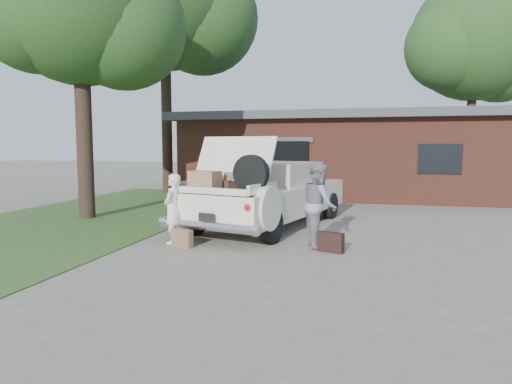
# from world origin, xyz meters

# --- Properties ---
(ground) EXTENTS (90.00, 90.00, 0.00)m
(ground) POSITION_xyz_m (0.00, 0.00, 0.00)
(ground) COLOR gray
(ground) RESTS_ON ground
(grass_strip) EXTENTS (6.00, 16.00, 0.02)m
(grass_strip) POSITION_xyz_m (-5.50, 3.00, 0.01)
(grass_strip) COLOR #2D4C1E
(grass_strip) RESTS_ON ground
(house) EXTENTS (12.80, 7.80, 3.30)m
(house) POSITION_xyz_m (0.98, 11.47, 1.67)
(house) COLOR brown
(house) RESTS_ON ground
(tree_left) EXTENTS (5.28, 4.59, 8.26)m
(tree_left) POSITION_xyz_m (-5.40, 2.83, 5.70)
(tree_left) COLOR #38281E
(tree_left) RESTS_ON ground
(tree_back) EXTENTS (7.28, 6.33, 11.53)m
(tree_back) POSITION_xyz_m (-6.15, 9.82, 8.01)
(tree_back) COLOR #38281E
(tree_back) RESTS_ON ground
(tree_right) EXTENTS (7.36, 6.40, 10.76)m
(tree_right) POSITION_xyz_m (7.39, 17.78, 7.24)
(tree_right) COLOR #38281E
(tree_right) RESTS_ON ground
(sedan) EXTENTS (3.48, 6.02, 2.24)m
(sedan) POSITION_xyz_m (-0.23, 2.83, 0.83)
(sedan) COLOR beige
(sedan) RESTS_ON ground
(woman_left) EXTENTS (0.36, 0.54, 1.46)m
(woman_left) POSITION_xyz_m (-1.73, 0.36, 0.73)
(woman_left) COLOR white
(woman_left) RESTS_ON ground
(woman_right) EXTENTS (0.89, 1.01, 1.72)m
(woman_right) POSITION_xyz_m (1.26, 0.80, 0.86)
(woman_right) COLOR gray
(woman_right) RESTS_ON ground
(suitcase_left) EXTENTS (0.49, 0.30, 0.36)m
(suitcase_left) POSITION_xyz_m (-1.40, 0.07, 0.18)
(suitcase_left) COLOR #8C6247
(suitcase_left) RESTS_ON ground
(suitcase_right) EXTENTS (0.53, 0.32, 0.39)m
(suitcase_right) POSITION_xyz_m (1.55, 0.34, 0.19)
(suitcase_right) COLOR black
(suitcase_right) RESTS_ON ground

